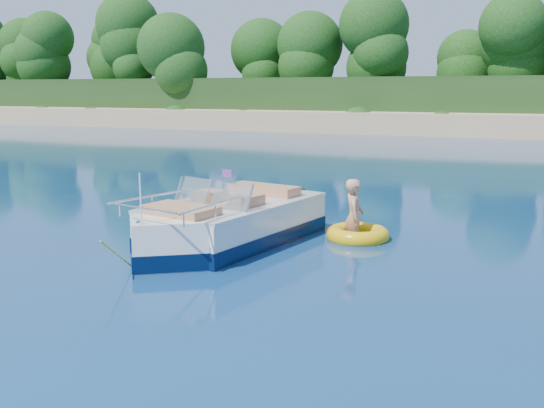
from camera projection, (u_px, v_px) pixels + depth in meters
name	position (u px, v px, depth m)	size (l,w,h in m)	color
ground	(84.00, 297.00, 9.13)	(160.00, 160.00, 0.00)	#0B214E
shoreline	(474.00, 109.00, 66.57)	(170.00, 59.00, 6.00)	tan
treeline	(450.00, 56.00, 45.14)	(150.00, 7.12, 8.19)	black
motorboat	(224.00, 227.00, 12.10)	(2.77, 5.75, 1.93)	white
tow_tube	(358.00, 235.00, 12.65)	(1.43, 1.43, 0.35)	#E5AE0B
boy	(353.00, 238.00, 12.76)	(0.61, 0.40, 1.67)	tan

